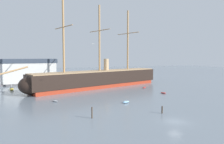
% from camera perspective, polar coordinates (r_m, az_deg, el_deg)
% --- Properties ---
extents(ground_plane, '(400.00, 400.00, 0.00)m').
position_cam_1_polar(ground_plane, '(42.63, 17.10, -13.05)').
color(ground_plane, slate).
extents(tall_ship, '(67.52, 23.68, 33.12)m').
position_cam_1_polar(tall_ship, '(84.20, -3.46, -1.81)').
color(tall_ship, maroon).
rests_on(tall_ship, ground).
extents(dinghy_near_centre, '(2.53, 1.75, 0.55)m').
position_cam_1_polar(dinghy_near_centre, '(56.46, 3.91, -8.29)').
color(dinghy_near_centre, '#7FB2D6').
rests_on(dinghy_near_centre, ground).
extents(dinghy_mid_left, '(1.82, 1.82, 0.42)m').
position_cam_1_polar(dinghy_mid_left, '(59.74, -15.54, -7.80)').
color(dinghy_mid_left, gray).
rests_on(dinghy_mid_left, ground).
extents(dinghy_mid_right, '(1.51, 2.08, 0.45)m').
position_cam_1_polar(dinghy_mid_right, '(72.30, 14.09, -5.66)').
color(dinghy_mid_right, '#B22D28').
rests_on(dinghy_mid_right, ground).
extents(dinghy_alongside_stern, '(2.31, 1.94, 0.51)m').
position_cam_1_polar(dinghy_alongside_stern, '(83.21, 8.99, -4.26)').
color(dinghy_alongside_stern, '#B22D28').
rests_on(dinghy_alongside_stern, ground).
extents(sailboat_far_left, '(1.80, 4.59, 5.83)m').
position_cam_1_polar(sailboat_far_left, '(85.85, -26.10, -4.23)').
color(sailboat_far_left, gold).
rests_on(sailboat_far_left, ground).
extents(motorboat_far_right, '(2.84, 4.50, 1.75)m').
position_cam_1_polar(motorboat_far_right, '(100.72, 9.08, -2.56)').
color(motorboat_far_right, '#236670').
rests_on(motorboat_far_right, ground).
extents(mooring_piling_nearest, '(0.24, 0.24, 2.36)m').
position_cam_1_polar(mooring_piling_nearest, '(42.76, -5.59, -11.18)').
color(mooring_piling_nearest, '#423323').
rests_on(mooring_piling_nearest, ground).
extents(mooring_piling_left_pair, '(0.29, 0.29, 1.60)m').
position_cam_1_polar(mooring_piling_left_pair, '(47.53, 13.75, -10.17)').
color(mooring_piling_left_pair, '#382B1E').
rests_on(mooring_piling_left_pair, ground).
extents(seagull_in_flight, '(1.24, 0.46, 0.14)m').
position_cam_1_polar(seagull_in_flight, '(57.49, -5.32, 7.82)').
color(seagull_in_flight, silver).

